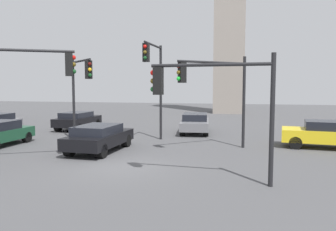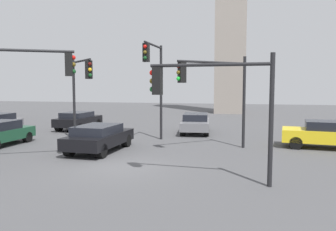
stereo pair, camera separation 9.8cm
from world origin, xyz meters
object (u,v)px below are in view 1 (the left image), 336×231
object	(u,v)px
car_0	(326,134)
car_3	(77,120)
car_6	(195,123)
traffic_light_1	(81,82)
car_2	(99,137)
traffic_light_2	(214,84)
traffic_light_3	(28,79)
traffic_light_4	(210,92)
traffic_light_0	(154,72)
car_1	(0,133)

from	to	relation	value
car_0	car_3	distance (m)	17.58
car_3	car_6	bearing A→B (deg)	-86.21
traffic_light_1	car_2	size ratio (longest dim) A/B	1.13
traffic_light_2	car_6	distance (m)	7.34
traffic_light_3	car_6	xyz separation A→B (m)	(5.39, 11.53, -2.93)
traffic_light_3	car_2	world-z (taller)	traffic_light_3
traffic_light_1	car_0	world-z (taller)	traffic_light_1
traffic_light_2	car_2	distance (m)	6.59
car_0	car_6	size ratio (longest dim) A/B	0.99
traffic_light_3	car_0	world-z (taller)	traffic_light_3
traffic_light_2	traffic_light_3	world-z (taller)	traffic_light_3
traffic_light_3	car_3	distance (m)	12.29
traffic_light_4	car_0	xyz separation A→B (m)	(5.56, 7.91, -2.39)
traffic_light_2	traffic_light_3	distance (m)	8.89
traffic_light_1	traffic_light_2	world-z (taller)	traffic_light_1
traffic_light_3	car_2	distance (m)	4.84
traffic_light_0	car_3	size ratio (longest dim) A/B	1.36
car_0	car_1	world-z (taller)	car_0
car_2	car_6	size ratio (longest dim) A/B	0.98
traffic_light_0	traffic_light_4	world-z (taller)	traffic_light_0
traffic_light_4	car_2	xyz separation A→B (m)	(-6.15, 4.25, -2.43)
car_3	car_6	size ratio (longest dim) A/B	0.92
traffic_light_2	traffic_light_4	bearing A→B (deg)	52.50
traffic_light_2	traffic_light_4	distance (m)	5.76
traffic_light_3	traffic_light_4	size ratio (longest dim) A/B	1.14
car_2	car_1	bearing A→B (deg)	89.86
traffic_light_1	car_6	bearing A→B (deg)	90.38
traffic_light_3	car_0	bearing A→B (deg)	-0.80
car_1	car_3	xyz separation A→B (m)	(0.77, 7.56, -0.00)
traffic_light_4	car_2	size ratio (longest dim) A/B	0.97
traffic_light_2	traffic_light_4	size ratio (longest dim) A/B	1.11
traffic_light_2	car_1	distance (m)	12.32
traffic_light_1	car_0	xyz separation A→B (m)	(13.73, 1.68, -2.83)
traffic_light_0	car_1	distance (m)	9.44
car_3	car_6	distance (m)	9.21
traffic_light_3	traffic_light_4	distance (m)	7.75
car_3	traffic_light_4	bearing A→B (deg)	-133.83
car_0	car_3	world-z (taller)	car_0
car_3	traffic_light_0	bearing A→B (deg)	-119.16
traffic_light_0	traffic_light_3	world-z (taller)	traffic_light_0
car_0	car_1	bearing A→B (deg)	17.04
traffic_light_2	car_2	size ratio (longest dim) A/B	1.08
traffic_light_0	car_6	size ratio (longest dim) A/B	1.25
traffic_light_4	car_2	bearing A→B (deg)	-31.72
car_2	car_6	distance (m)	8.87
traffic_light_0	traffic_light_4	xyz separation A→B (m)	(4.03, -7.42, -1.04)
car_1	car_2	world-z (taller)	car_1
traffic_light_0	traffic_light_1	world-z (taller)	traffic_light_0
car_0	traffic_light_1	bearing A→B (deg)	13.11
traffic_light_2	car_3	bearing A→B (deg)	-70.53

